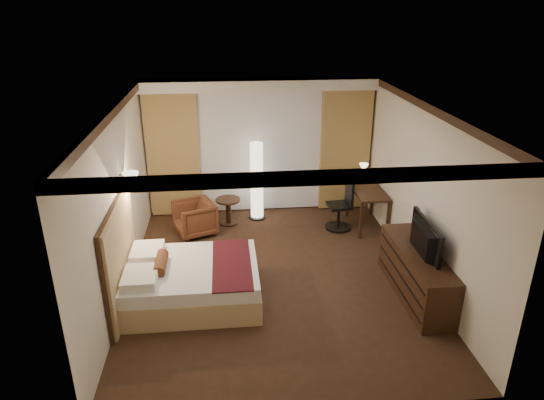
{
  "coord_description": "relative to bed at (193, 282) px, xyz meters",
  "views": [
    {
      "loc": [
        -0.71,
        -6.57,
        4.06
      ],
      "look_at": [
        0.0,
        0.4,
        1.15
      ],
      "focal_mm": 32.0,
      "sensor_mm": 36.0,
      "label": 1
    }
  ],
  "objects": [
    {
      "name": "desk",
      "position": [
        3.19,
        2.15,
        0.1
      ],
      "size": [
        0.55,
        1.1,
        0.75
      ],
      "primitive_type": null,
      "color": "black",
      "rests_on": "floor"
    },
    {
      "name": "floor",
      "position": [
        1.24,
        0.48,
        -0.28
      ],
      "size": [
        4.5,
        5.5,
        0.01
      ],
      "primitive_type": "cube",
      "color": "#312113",
      "rests_on": "ground"
    },
    {
      "name": "television",
      "position": [
        3.21,
        -0.22,
        0.75
      ],
      "size": [
        0.63,
        1.07,
        0.14
      ],
      "primitive_type": "imported",
      "rotation": [
        0.0,
        0.0,
        1.54
      ],
      "color": "black",
      "rests_on": "dresser"
    },
    {
      "name": "office_chair",
      "position": [
        2.63,
        2.1,
        0.23
      ],
      "size": [
        0.53,
        0.53,
        1.02
      ],
      "primitive_type": null,
      "rotation": [
        0.0,
        0.0,
        0.08
      ],
      "color": "black",
      "rests_on": "floor"
    },
    {
      "name": "left_wall",
      "position": [
        -1.01,
        0.48,
        1.07
      ],
      "size": [
        0.02,
        5.5,
        2.7
      ],
      "primitive_type": "cube",
      "color": "silver",
      "rests_on": "floor"
    },
    {
      "name": "bed",
      "position": [
        0.0,
        0.0,
        0.0
      ],
      "size": [
        1.9,
        1.48,
        0.56
      ],
      "primitive_type": null,
      "color": "white",
      "rests_on": "floor"
    },
    {
      "name": "desk_lamp",
      "position": [
        3.19,
        2.55,
        0.64
      ],
      "size": [
        0.18,
        0.18,
        0.34
      ],
      "primitive_type": null,
      "color": "#FFD899",
      "rests_on": "desk"
    },
    {
      "name": "floor_lamp",
      "position": [
        1.13,
        2.74,
        0.51
      ],
      "size": [
        0.33,
        0.33,
        1.57
      ],
      "primitive_type": null,
      "color": "white",
      "rests_on": "floor"
    },
    {
      "name": "curtain_sheer",
      "position": [
        1.24,
        3.15,
        0.97
      ],
      "size": [
        2.48,
        0.04,
        2.45
      ],
      "primitive_type": "cube",
      "color": "silver",
      "rests_on": "back_wall"
    },
    {
      "name": "right_wall",
      "position": [
        3.49,
        0.48,
        1.07
      ],
      "size": [
        0.02,
        5.5,
        2.7
      ],
      "primitive_type": "cube",
      "color": "silver",
      "rests_on": "floor"
    },
    {
      "name": "crown_molding",
      "position": [
        1.24,
        0.48,
        2.36
      ],
      "size": [
        4.5,
        5.5,
        0.12
      ],
      "primitive_type": null,
      "color": "black",
      "rests_on": "ceiling"
    },
    {
      "name": "ceiling",
      "position": [
        1.24,
        0.48,
        2.42
      ],
      "size": [
        4.5,
        5.5,
        0.01
      ],
      "primitive_type": "cube",
      "color": "white",
      "rests_on": "back_wall"
    },
    {
      "name": "soffit",
      "position": [
        1.24,
        2.98,
        2.32
      ],
      "size": [
        4.5,
        0.5,
        0.2
      ],
      "primitive_type": "cube",
      "color": "white",
      "rests_on": "ceiling"
    },
    {
      "name": "back_wall",
      "position": [
        1.24,
        3.23,
        1.07
      ],
      "size": [
        4.5,
        0.02,
        2.7
      ],
      "primitive_type": "cube",
      "color": "silver",
      "rests_on": "floor"
    },
    {
      "name": "curtain_left_drape",
      "position": [
        -0.46,
        3.09,
        0.97
      ],
      "size": [
        1.0,
        0.14,
        2.45
      ],
      "primitive_type": "cube",
      "color": "#9E8448",
      "rests_on": "back_wall"
    },
    {
      "name": "dresser",
      "position": [
        3.24,
        -0.22,
        0.09
      ],
      "size": [
        0.5,
        1.87,
        0.73
      ],
      "primitive_type": null,
      "color": "black",
      "rests_on": "floor"
    },
    {
      "name": "armchair",
      "position": [
        -0.07,
        2.15,
        0.07
      ],
      "size": [
        0.84,
        0.86,
        0.7
      ],
      "primitive_type": "imported",
      "rotation": [
        0.0,
        0.0,
        -1.2
      ],
      "color": "#4C2A17",
      "rests_on": "floor"
    },
    {
      "name": "curtain_right_drape",
      "position": [
        2.94,
        3.09,
        0.97
      ],
      "size": [
        1.0,
        0.14,
        2.45
      ],
      "primitive_type": "cube",
      "color": "#9E8448",
      "rests_on": "back_wall"
    },
    {
      "name": "wall_sconce",
      "position": [
        -0.85,
        0.74,
        1.34
      ],
      "size": [
        0.24,
        0.24,
        0.24
      ],
      "primitive_type": null,
      "color": "white",
      "rests_on": "left_wall"
    },
    {
      "name": "side_table",
      "position": [
        0.56,
        2.53,
        -0.02
      ],
      "size": [
        0.47,
        0.47,
        0.52
      ],
      "primitive_type": null,
      "color": "black",
      "rests_on": "floor"
    },
    {
      "name": "headboard",
      "position": [
        -0.96,
        0.0,
        0.47
      ],
      "size": [
        0.12,
        1.78,
        1.5
      ],
      "primitive_type": null,
      "color": "tan",
      "rests_on": "floor"
    }
  ]
}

